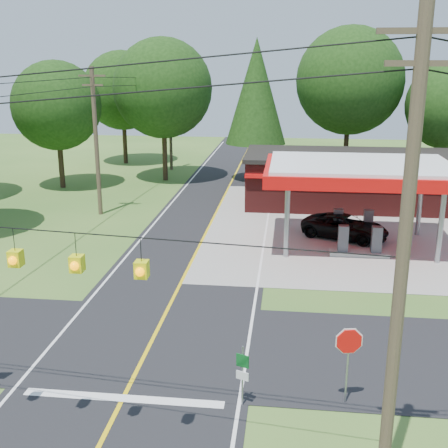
# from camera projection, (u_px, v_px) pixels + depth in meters

# --- Properties ---
(ground) EXTENTS (120.00, 120.00, 0.00)m
(ground) POSITION_uv_depth(u_px,v_px,m) (150.00, 344.00, 21.28)
(ground) COLOR #356222
(ground) RESTS_ON ground
(main_highway) EXTENTS (8.00, 120.00, 0.02)m
(main_highway) POSITION_uv_depth(u_px,v_px,m) (150.00, 344.00, 21.28)
(main_highway) COLOR black
(main_highway) RESTS_ON ground
(cross_road) EXTENTS (70.00, 7.00, 0.02)m
(cross_road) POSITION_uv_depth(u_px,v_px,m) (150.00, 344.00, 21.28)
(cross_road) COLOR black
(cross_road) RESTS_ON ground
(lane_center_yellow) EXTENTS (0.15, 110.00, 0.00)m
(lane_center_yellow) POSITION_uv_depth(u_px,v_px,m) (150.00, 344.00, 21.27)
(lane_center_yellow) COLOR yellow
(lane_center_yellow) RESTS_ON main_highway
(gas_canopy) EXTENTS (10.60, 7.40, 4.88)m
(gas_canopy) POSITION_uv_depth(u_px,v_px,m) (360.00, 173.00, 31.47)
(gas_canopy) COLOR gray
(gas_canopy) RESTS_ON ground
(convenience_store) EXTENTS (16.40, 7.55, 3.80)m
(convenience_store) POSITION_uv_depth(u_px,v_px,m) (356.00, 179.00, 41.54)
(convenience_store) COLOR #541918
(convenience_store) RESTS_ON ground
(utility_pole_near_right) EXTENTS (1.80, 0.30, 11.50)m
(utility_pole_near_right) POSITION_uv_depth(u_px,v_px,m) (402.00, 272.00, 12.10)
(utility_pole_near_right) COLOR #473828
(utility_pole_near_right) RESTS_ON ground
(utility_pole_far_left) EXTENTS (1.80, 0.30, 10.00)m
(utility_pole_far_left) POSITION_uv_depth(u_px,v_px,m) (96.00, 140.00, 37.88)
(utility_pole_far_left) COLOR #473828
(utility_pole_far_left) RESTS_ON ground
(utility_pole_north) EXTENTS (0.30, 0.30, 9.50)m
(utility_pole_north) POSITION_uv_depth(u_px,v_px,m) (170.00, 121.00, 54.04)
(utility_pole_north) COLOR #473828
(utility_pole_north) RESTS_ON ground
(overhead_beacons) EXTENTS (17.04, 2.04, 1.03)m
(overhead_beacons) POSITION_uv_depth(u_px,v_px,m) (43.00, 234.00, 13.93)
(overhead_beacons) COLOR black
(overhead_beacons) RESTS_ON ground
(treeline_backdrop) EXTENTS (70.27, 51.59, 13.30)m
(treeline_backdrop) POSITION_uv_depth(u_px,v_px,m) (235.00, 100.00, 41.98)
(treeline_backdrop) COLOR #332316
(treeline_backdrop) RESTS_ON ground
(suv_car) EXTENTS (6.77, 6.77, 1.42)m
(suv_car) POSITION_uv_depth(u_px,v_px,m) (345.00, 227.00, 33.78)
(suv_car) COLOR black
(suv_car) RESTS_ON ground
(octagonal_stop_sign) EXTENTS (0.89, 0.22, 2.61)m
(octagonal_stop_sign) POSITION_uv_depth(u_px,v_px,m) (349.00, 347.00, 17.07)
(octagonal_stop_sign) COLOR gray
(octagonal_stop_sign) RESTS_ON ground
(route_sign_post) EXTENTS (0.40, 0.19, 2.05)m
(route_sign_post) POSITION_uv_depth(u_px,v_px,m) (242.00, 371.00, 17.16)
(route_sign_post) COLOR gray
(route_sign_post) RESTS_ON ground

